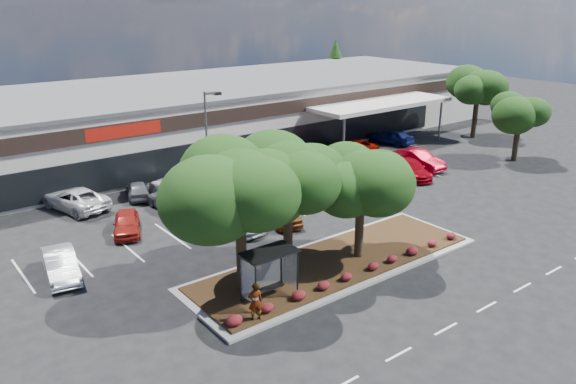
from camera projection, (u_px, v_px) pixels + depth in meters
ground at (413, 281)px, 30.20m from camera, size 160.00×160.00×0.00m
retail_store at (145, 121)px, 54.60m from camera, size 80.40×25.20×6.25m
landscape_island at (335, 263)px, 32.00m from camera, size 18.00×6.00×0.26m
lane_markings at (292, 223)px, 37.92m from camera, size 33.12×20.06×0.01m
shrub_row at (362, 270)px, 30.30m from camera, size 17.00×0.80×0.50m
bus_shelter at (267, 261)px, 27.33m from camera, size 2.75×1.55×2.59m
island_tree_west at (240, 217)px, 27.58m from camera, size 7.20×7.20×7.89m
island_tree_mid at (288, 204)px, 30.22m from camera, size 6.60×6.60×7.32m
island_tree_east at (360, 203)px, 31.54m from camera, size 5.80×5.80×6.50m
tree_east_near at (518, 127)px, 51.63m from camera, size 5.60×5.60×6.51m
tree_east_far at (476, 103)px, 60.32m from camera, size 6.40×6.40×7.62m
conifer_north_east at (335, 71)px, 81.30m from camera, size 3.96×3.96×9.00m
person_waiting at (255, 301)px, 25.83m from camera, size 0.79×0.66×1.86m
light_pole at (209, 167)px, 37.04m from camera, size 1.43×0.50×8.85m
car_0 at (61, 265)px, 30.40m from camera, size 2.27×4.71×1.49m
car_1 at (127, 223)px, 36.16m from camera, size 3.10×4.39×1.39m
car_2 at (230, 216)px, 37.03m from camera, size 2.84×5.85×1.64m
car_3 at (268, 195)px, 40.97m from camera, size 2.40×5.27×1.68m
car_4 at (279, 211)px, 38.01m from camera, size 3.07×5.05×1.61m
car_5 at (361, 181)px, 44.20m from camera, size 2.05×4.79×1.62m
car_6 at (347, 185)px, 43.37m from camera, size 2.70×5.21×1.44m
car_7 at (411, 169)px, 47.57m from camera, size 3.97×5.52×1.48m
car_8 at (418, 159)px, 49.98m from camera, size 1.88×5.14×1.68m
car_9 at (75, 199)px, 40.28m from camera, size 4.02×6.20×1.59m
car_10 at (138, 189)px, 42.68m from camera, size 2.71×4.19×1.33m
car_11 at (171, 200)px, 40.06m from camera, size 2.11×4.80×1.61m
car_12 at (181, 186)px, 42.95m from camera, size 3.89×6.32×1.63m
car_13 at (242, 169)px, 47.67m from camera, size 3.76×5.31×1.43m
car_14 at (298, 156)px, 51.43m from camera, size 3.28×5.33×1.44m
car_15 at (348, 154)px, 52.26m from camera, size 2.13×4.24×1.34m
car_16 at (351, 147)px, 54.64m from camera, size 4.25×5.77×1.46m
car_17 at (391, 137)px, 58.46m from camera, size 2.88×4.99×1.60m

